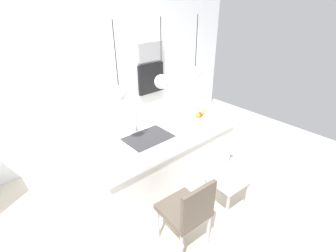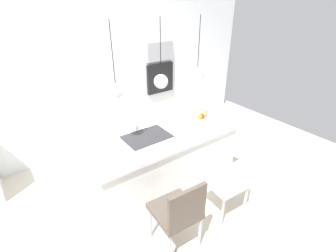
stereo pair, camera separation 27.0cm
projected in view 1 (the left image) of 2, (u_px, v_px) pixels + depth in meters
The scene contains 13 objects.
floor at pixel (163, 188), 3.55m from camera, with size 6.60×6.60×0.00m, color beige.
back_wall at pixel (96, 75), 4.04m from camera, with size 6.00×0.10×2.60m, color white.
kitchen_island at pixel (162, 161), 3.34m from camera, with size 2.03×0.86×0.91m.
sink_basin at pixel (148, 138), 3.00m from camera, with size 0.56×0.40×0.02m, color #2D2D30.
faucet at pixel (137, 121), 3.07m from camera, with size 0.02×0.17×0.22m.
fruit_bowl at pixel (199, 117), 3.41m from camera, with size 0.30×0.30×0.15m.
microwave at pixel (150, 52), 4.50m from camera, with size 0.54×0.08×0.34m, color #9E9EA3.
oven at pixel (151, 78), 4.74m from camera, with size 0.56×0.08×0.56m, color black.
chair_near at pixel (188, 210), 2.50m from camera, with size 0.47×0.48×0.90m.
chair_middle at pixel (233, 177), 2.95m from camera, with size 0.47×0.44×0.90m.
pendant_light_left at pixel (119, 93), 2.49m from camera, with size 0.16×0.16×0.76m.
pendant_light_center at pixel (161, 81), 2.82m from camera, with size 0.16×0.16×0.76m.
pendant_light_right at pixel (195, 73), 3.15m from camera, with size 0.16×0.16×0.76m.
Camera 1 is at (-1.76, -2.10, 2.43)m, focal length 26.54 mm.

